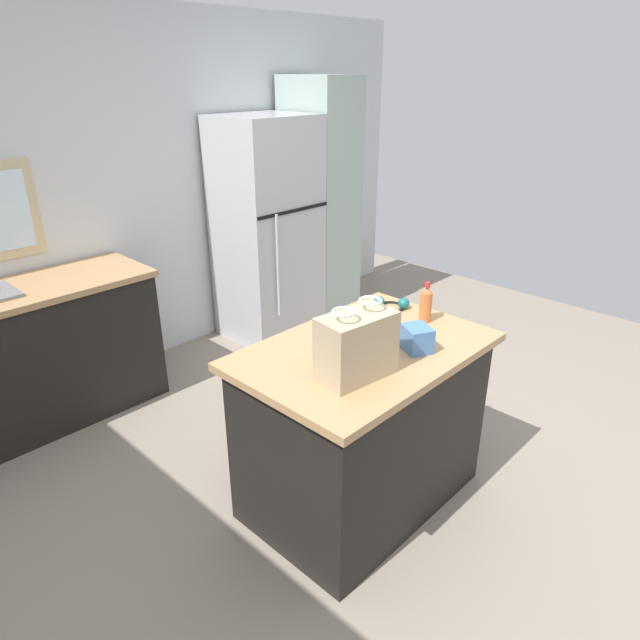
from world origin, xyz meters
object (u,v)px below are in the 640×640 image
(tall_cabinet, at_px, (320,202))
(kitchen_island, at_px, (362,425))
(shopping_bag, at_px, (356,346))
(ear_defenders, at_px, (391,304))
(bottle, at_px, (426,304))
(refrigerator, at_px, (268,231))
(small_box, at_px, (417,339))

(tall_cabinet, bearing_deg, kitchen_island, -131.34)
(shopping_bag, relative_size, ear_defenders, 1.70)
(bottle, bearing_deg, tall_cabinet, 57.55)
(refrigerator, distance_m, ear_defenders, 1.83)
(shopping_bag, height_order, ear_defenders, shopping_bag)
(kitchen_island, bearing_deg, ear_defenders, 23.59)
(tall_cabinet, relative_size, ear_defenders, 9.99)
(refrigerator, bearing_deg, tall_cabinet, 0.02)
(kitchen_island, bearing_deg, refrigerator, 60.85)
(tall_cabinet, bearing_deg, small_box, -126.24)
(refrigerator, relative_size, bottle, 8.34)
(refrigerator, bearing_deg, bottle, -107.67)
(tall_cabinet, distance_m, ear_defenders, 2.12)
(ear_defenders, bearing_deg, shopping_bag, -153.78)
(tall_cabinet, bearing_deg, refrigerator, -179.98)
(tall_cabinet, height_order, shopping_bag, tall_cabinet)
(ear_defenders, bearing_deg, refrigerator, 70.71)
(refrigerator, xyz_separation_m, tall_cabinet, (0.62, 0.00, 0.14))
(refrigerator, xyz_separation_m, bottle, (-0.63, -1.96, 0.09))
(tall_cabinet, height_order, small_box, tall_cabinet)
(kitchen_island, xyz_separation_m, small_box, (0.14, -0.19, 0.51))
(refrigerator, distance_m, small_box, 2.32)
(kitchen_island, bearing_deg, small_box, -52.77)
(kitchen_island, height_order, shopping_bag, shopping_bag)
(small_box, bearing_deg, tall_cabinet, 53.76)
(kitchen_island, height_order, small_box, small_box)
(refrigerator, relative_size, ear_defenders, 8.68)
(tall_cabinet, xyz_separation_m, small_box, (-1.56, -2.12, -0.08))
(small_box, relative_size, bottle, 0.64)
(kitchen_island, xyz_separation_m, shopping_bag, (-0.24, -0.15, 0.59))
(tall_cabinet, relative_size, shopping_bag, 5.87)
(small_box, bearing_deg, ear_defenders, 50.34)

